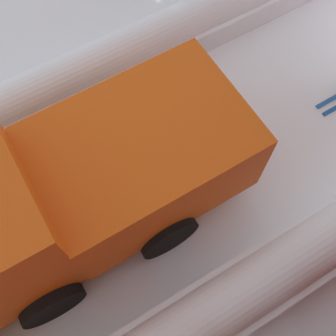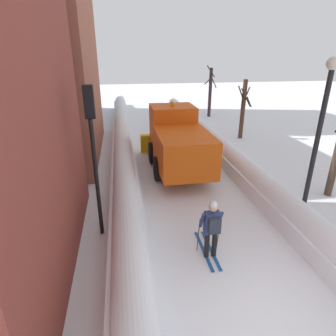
# 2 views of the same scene
# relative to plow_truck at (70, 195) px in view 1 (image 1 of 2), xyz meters

# --- Properties ---
(ground_plane) EXTENTS (80.00, 80.00, 0.00)m
(ground_plane) POSITION_rel_plow_truck_xyz_m (0.08, 1.23, -1.48)
(ground_plane) COLOR white
(plow_truck) EXTENTS (3.20, 5.98, 3.12)m
(plow_truck) POSITION_rel_plow_truck_xyz_m (0.00, 0.00, 0.00)
(plow_truck) COLOR #DB510F
(plow_truck) RESTS_ON ground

